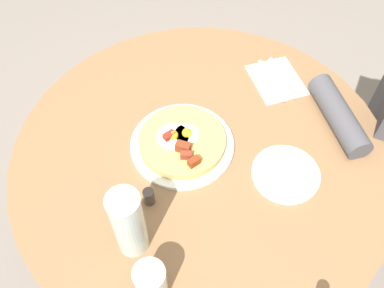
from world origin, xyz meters
name	(u,v)px	position (x,y,z in m)	size (l,w,h in m)	color
ground_plane	(198,253)	(0.00, 0.00, 0.00)	(6.00, 6.00, 0.00)	gray
dining_table	(201,184)	(0.00, 0.00, 0.57)	(1.03, 1.03, 0.75)	olive
pizza_plate	(182,145)	(0.01, -0.05, 0.76)	(0.28, 0.28, 0.01)	silver
breakfast_pizza	(182,141)	(0.01, -0.05, 0.78)	(0.23, 0.23, 0.05)	tan
bread_plate	(286,174)	(-0.02, 0.23, 0.76)	(0.18, 0.18, 0.01)	silver
napkin	(277,80)	(-0.34, 0.10, 0.75)	(0.17, 0.14, 0.00)	white
fork	(271,80)	(-0.32, 0.09, 0.76)	(0.18, 0.01, 0.01)	silver
knife	(282,78)	(-0.35, 0.11, 0.76)	(0.18, 0.01, 0.01)	silver
water_glass	(151,282)	(0.39, 0.06, 0.81)	(0.07, 0.07, 0.12)	silver
water_bottle	(129,223)	(0.31, -0.04, 0.86)	(0.07, 0.07, 0.21)	silver
pepper_shaker	(149,197)	(0.20, -0.06, 0.78)	(0.03, 0.03, 0.05)	#3F3833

